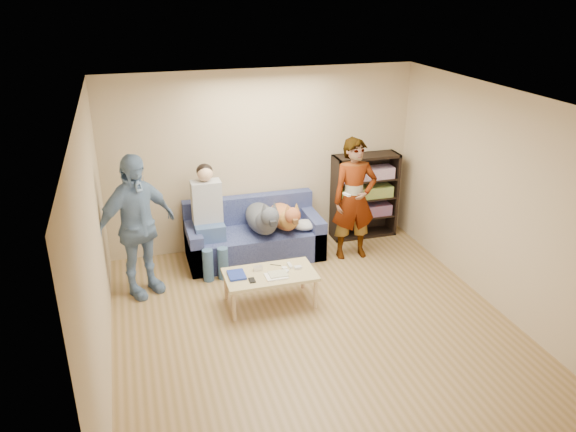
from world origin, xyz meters
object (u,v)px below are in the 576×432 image
object	(u,v)px
person_seated	(208,214)
dog_gray	(263,218)
camera_silver	(258,268)
sofa	(254,238)
coffee_table	(270,277)
notebook_blue	(237,275)
bookshelf	(364,194)
person_standing_right	(354,199)
person_standing_left	(136,227)
dog_tan	(285,217)

from	to	relation	value
person_seated	dog_gray	size ratio (longest dim) A/B	1.17
camera_silver	sofa	size ratio (longest dim) A/B	0.06
dog_gray	coffee_table	bearing A→B (deg)	-100.18
camera_silver	coffee_table	distance (m)	0.18
notebook_blue	bookshelf	xyz separation A→B (m)	(2.31, 1.52, 0.25)
person_standing_right	person_seated	bearing A→B (deg)	174.97
person_standing_left	coffee_table	distance (m)	1.74
person_standing_left	sofa	bearing A→B (deg)	-8.56
dog_gray	person_standing_left	bearing A→B (deg)	-165.35
person_seated	bookshelf	world-z (taller)	person_seated
dog_tan	notebook_blue	bearing A→B (deg)	-129.23
notebook_blue	sofa	distance (m)	1.39
notebook_blue	sofa	size ratio (longest dim) A/B	0.14
notebook_blue	camera_silver	bearing A→B (deg)	14.04
person_seated	bookshelf	bearing A→B (deg)	8.39
person_standing_left	dog_gray	bearing A→B (deg)	-14.88
notebook_blue	sofa	bearing A→B (deg)	68.47
dog_tan	bookshelf	world-z (taller)	bookshelf
dog_tan	person_standing_left	bearing A→B (deg)	-166.87
person_seated	notebook_blue	bearing A→B (deg)	-83.30
camera_silver	person_seated	xyz separation A→B (m)	(-0.42, 1.09, 0.33)
bookshelf	camera_silver	bearing A→B (deg)	-144.39
person_seated	coffee_table	size ratio (longest dim) A/B	1.34
person_standing_right	bookshelf	xyz separation A→B (m)	(0.44, 0.63, -0.19)
person_standing_right	dog_gray	world-z (taller)	person_standing_right
person_standing_right	coffee_table	xyz separation A→B (m)	(-1.47, -0.94, -0.50)
person_standing_left	dog_tan	xyz separation A→B (m)	(2.03, 0.47, -0.30)
camera_silver	dog_gray	xyz separation A→B (m)	(0.33, 1.05, 0.19)
dog_tan	person_seated	bearing A→B (deg)	179.33
coffee_table	bookshelf	world-z (taller)	bookshelf
coffee_table	camera_silver	bearing A→B (deg)	135.00
camera_silver	dog_tan	xyz separation A→B (m)	(0.66, 1.08, 0.17)
dog_gray	bookshelf	bearing A→B (deg)	13.32
dog_gray	dog_tan	size ratio (longest dim) A/B	1.10
person_standing_right	coffee_table	bearing A→B (deg)	-144.73
notebook_blue	person_seated	xyz separation A→B (m)	(-0.14, 1.16, 0.34)
person_standing_right	sofa	size ratio (longest dim) A/B	0.92
sofa	person_standing_right	bearing A→B (deg)	-16.24
notebook_blue	dog_gray	xyz separation A→B (m)	(0.61, 1.12, 0.21)
notebook_blue	dog_tan	world-z (taller)	dog_tan
person_standing_right	coffee_table	distance (m)	1.82
sofa	dog_tan	xyz separation A→B (m)	(0.43, -0.14, 0.33)
dog_tan	sofa	bearing A→B (deg)	162.07
person_standing_left	notebook_blue	world-z (taller)	person_standing_left
person_standing_left	camera_silver	distance (m)	1.57
person_standing_right	notebook_blue	bearing A→B (deg)	-151.87
person_seated	bookshelf	xyz separation A→B (m)	(2.44, 0.36, -0.09)
person_standing_left	dog_tan	world-z (taller)	person_standing_left
person_standing_right	sofa	distance (m)	1.54
sofa	dog_gray	world-z (taller)	dog_gray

